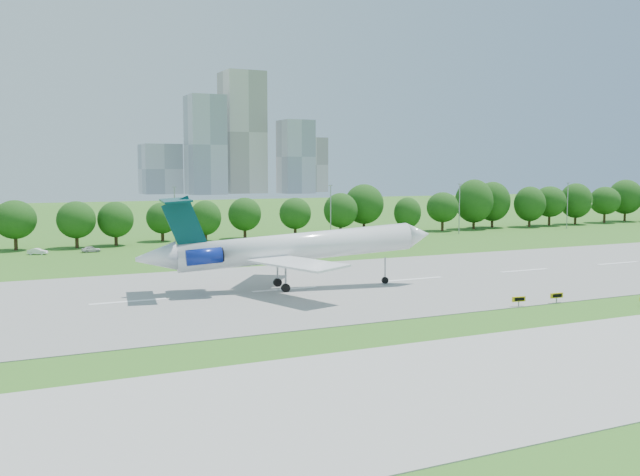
{
  "coord_description": "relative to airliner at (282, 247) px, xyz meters",
  "views": [
    {
      "loc": [
        -55.42,
        -59.38,
        15.55
      ],
      "look_at": [
        -18.31,
        18.0,
        7.32
      ],
      "focal_mm": 40.0,
      "sensor_mm": 36.0,
      "label": 1
    }
  ],
  "objects": [
    {
      "name": "service_vehicle_a",
      "position": [
        -25.82,
        55.09,
        -4.99
      ],
      "size": [
        3.68,
        2.57,
        1.15
      ],
      "primitive_type": "imported",
      "rotation": [
        0.0,
        0.0,
        1.14
      ],
      "color": "white",
      "rests_on": "ground"
    },
    {
      "name": "light_poles",
      "position": [
        17.74,
        56.69,
        0.77
      ],
      "size": [
        175.9,
        0.25,
        12.19
      ],
      "color": "gray",
      "rests_on": "ground"
    },
    {
      "name": "service_vehicle_b",
      "position": [
        -16.42,
        54.61,
        -4.98
      ],
      "size": [
        3.54,
        1.66,
        1.17
      ],
      "primitive_type": "imported",
      "rotation": [
        0.0,
        0.0,
        1.65
      ],
      "color": "silver",
      "rests_on": "ground"
    },
    {
      "name": "tree_line",
      "position": [
        20.24,
        66.69,
        0.62
      ],
      "size": [
        288.4,
        8.4,
        10.4
      ],
      "color": "#382314",
      "rests_on": "ground"
    },
    {
      "name": "runway",
      "position": [
        20.24,
        -0.31,
        -5.53
      ],
      "size": [
        400.0,
        45.0,
        0.08
      ],
      "primitive_type": "cube",
      "color": "gray",
      "rests_on": "ground"
    },
    {
      "name": "taxi_sign_right",
      "position": [
        25.26,
        -22.63,
        -4.66
      ],
      "size": [
        1.75,
        0.3,
        1.22
      ],
      "rotation": [
        0.0,
        0.0,
        -0.05
      ],
      "color": "gray",
      "rests_on": "ground"
    },
    {
      "name": "airliner",
      "position": [
        0.0,
        0.0,
        0.0
      ],
      "size": [
        39.46,
        28.38,
        12.35
      ],
      "rotation": [
        0.0,
        -0.07,
        -0.16
      ],
      "color": "white",
      "rests_on": "ground"
    },
    {
      "name": "taxi_sign_left",
      "position": [
        19.77,
        -22.41,
        -4.69
      ],
      "size": [
        1.69,
        0.42,
        1.18
      ],
      "rotation": [
        0.0,
        0.0,
        -0.14
      ],
      "color": "gray",
      "rests_on": "ground"
    },
    {
      "name": "ground",
      "position": [
        20.24,
        -25.31,
        -5.57
      ],
      "size": [
        600.0,
        600.0,
        0.0
      ],
      "primitive_type": "plane",
      "color": "#32641A",
      "rests_on": "ground"
    },
    {
      "name": "skyline",
      "position": [
        120.4,
        365.3,
        24.9
      ],
      "size": [
        127.0,
        52.0,
        80.0
      ],
      "color": "#B2B2B7",
      "rests_on": "ground"
    }
  ]
}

